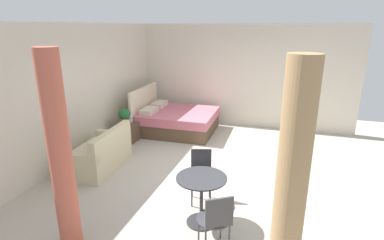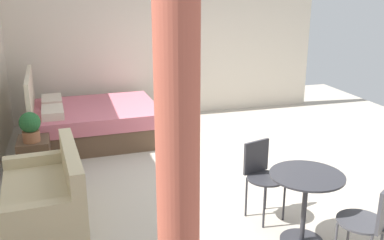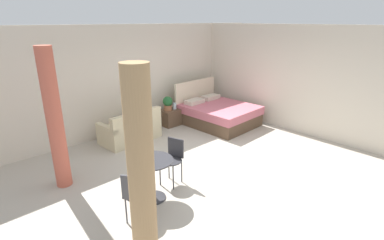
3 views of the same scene
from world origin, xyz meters
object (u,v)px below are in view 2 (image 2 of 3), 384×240
nightstand (35,155)px  cafe_chair_near_window (372,218)px  bed (92,122)px  balcony_table (305,195)px  vase (35,130)px  couch (47,198)px  cafe_chair_near_couch (261,171)px  potted_plant (30,126)px

nightstand → cafe_chair_near_window: bearing=-136.1°
bed → balcony_table: bearing=-153.7°
vase → cafe_chair_near_window: (-3.24, -2.98, -0.05)m
bed → vase: size_ratio=11.40×
nightstand → cafe_chair_near_window: cafe_chair_near_window is taller
bed → vase: 1.29m
bed → couch: 2.63m
vase → nightstand: bearing=166.4°
cafe_chair_near_window → cafe_chair_near_couch: size_ratio=0.99×
bed → cafe_chair_near_couch: (-3.05, -1.62, 0.22)m
couch → vase: (1.59, 0.18, 0.28)m
bed → potted_plant: (-1.18, 0.86, 0.37)m
couch → cafe_chair_near_couch: cafe_chair_near_couch is taller
potted_plant → cafe_chair_near_window: size_ratio=0.48×
balcony_table → cafe_chair_near_couch: (0.61, 0.18, 0.02)m
nightstand → balcony_table: size_ratio=0.72×
couch → potted_plant: size_ratio=3.67×
cafe_chair_near_window → cafe_chair_near_couch: (1.15, 0.53, 0.02)m
cafe_chair_near_window → balcony_table: bearing=32.8°
potted_plant → cafe_chair_near_window: (-3.02, -3.01, -0.18)m
vase → cafe_chair_near_couch: bearing=-130.6°
nightstand → potted_plant: bearing=177.1°
bed → couch: (-2.55, 0.64, -0.03)m
bed → cafe_chair_near_window: (-4.20, -2.15, 0.20)m
couch → cafe_chair_near_window: 3.25m
nightstand → bed: bearing=-38.2°
cafe_chair_near_couch → nightstand: bearing=51.4°
bed → potted_plant: 1.51m
balcony_table → cafe_chair_near_window: bearing=-147.2°
nightstand → vase: vase is taller
potted_plant → cafe_chair_near_couch: 3.11m
nightstand → cafe_chair_near_window: size_ratio=0.63×
bed → nightstand: (-1.08, 0.85, -0.08)m
cafe_chair_near_couch → vase: bearing=49.4°
potted_plant → cafe_chair_near_window: bearing=-135.1°
potted_plant → cafe_chair_near_couch: (-1.87, -2.48, -0.16)m
bed → nightstand: 1.38m
bed → vase: bed is taller
nightstand → vase: size_ratio=2.96×
bed → cafe_chair_near_couch: bearing=-152.0°
vase → cafe_chair_near_window: bearing=-137.4°
vase → balcony_table: 3.77m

